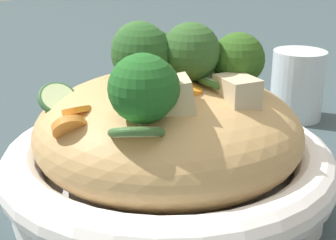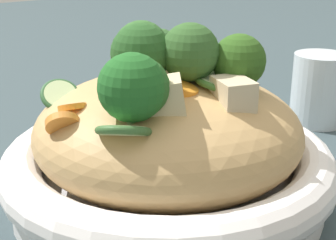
{
  "view_description": "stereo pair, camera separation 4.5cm",
  "coord_description": "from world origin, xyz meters",
  "views": [
    {
      "loc": [
        -0.29,
        -0.31,
        0.24
      ],
      "look_at": [
        0.0,
        0.0,
        0.08
      ],
      "focal_mm": 53.88,
      "sensor_mm": 36.0,
      "label": 1
    },
    {
      "loc": [
        -0.25,
        -0.34,
        0.24
      ],
      "look_at": [
        0.0,
        0.0,
        0.08
      ],
      "focal_mm": 53.88,
      "sensor_mm": 36.0,
      "label": 2
    }
  ],
  "objects": [
    {
      "name": "zucchini_slices",
      "position": [
        -0.02,
        -0.02,
        0.11
      ],
      "size": [
        0.16,
        0.16,
        0.05
      ],
      "color": "beige",
      "rests_on": "serving_bowl"
    },
    {
      "name": "noodle_heap",
      "position": [
        -0.0,
        0.0,
        0.07
      ],
      "size": [
        0.24,
        0.24,
        0.1
      ],
      "color": "tan",
      "rests_on": "serving_bowl"
    },
    {
      "name": "drinking_glass",
      "position": [
        0.28,
        0.05,
        0.05
      ],
      "size": [
        0.07,
        0.07,
        0.09
      ],
      "color": "silver",
      "rests_on": "ground_plane"
    },
    {
      "name": "carrot_coins",
      "position": [
        -0.06,
        -0.01,
        0.11
      ],
      "size": [
        0.13,
        0.08,
        0.04
      ],
      "color": "orange",
      "rests_on": "serving_bowl"
    },
    {
      "name": "broccoli_florets",
      "position": [
        -0.01,
        -0.01,
        0.14
      ],
      "size": [
        0.18,
        0.16,
        0.07
      ],
      "color": "#92B972",
      "rests_on": "serving_bowl"
    },
    {
      "name": "serving_bowl",
      "position": [
        0.0,
        0.0,
        0.03
      ],
      "size": [
        0.31,
        0.31,
        0.06
      ],
      "color": "white",
      "rests_on": "ground_plane"
    },
    {
      "name": "ground_plane",
      "position": [
        0.0,
        0.0,
        0.0
      ],
      "size": [
        3.0,
        3.0,
        0.0
      ],
      "primitive_type": "plane",
      "color": "#354449"
    },
    {
      "name": "chicken_chunks",
      "position": [
        -0.01,
        -0.05,
        0.12
      ],
      "size": [
        0.1,
        0.06,
        0.03
      ],
      "color": "beige",
      "rests_on": "serving_bowl"
    }
  ]
}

